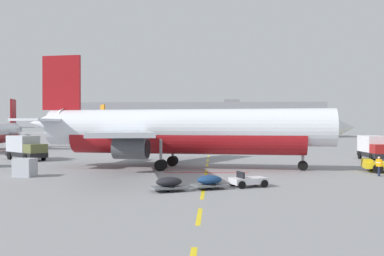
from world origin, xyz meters
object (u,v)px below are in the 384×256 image
ground_power_truck (374,147)px  baggage_train (210,182)px  ground_crew_worker (379,165)px  uld_cargo_container (25,168)px  airliner_far_center (115,131)px  catering_truck (25,147)px  airliner_foreground (180,131)px

ground_power_truck → baggage_train: 33.56m
baggage_train → ground_crew_worker: bearing=29.5°
baggage_train → ground_crew_worker: (14.92, 8.45, 0.47)m
uld_cargo_container → airliner_far_center: bearing=96.2°
catering_truck → uld_cargo_container: catering_truck is taller
airliner_foreground → ground_power_truck: bearing=25.7°
airliner_foreground → catering_truck: (-20.95, 9.81, -2.30)m
baggage_train → uld_cargo_container: (-16.30, 6.55, 0.28)m
ground_crew_worker → uld_cargo_container: 31.28m
catering_truck → ground_power_truck: (45.19, 1.85, 0.00)m
baggage_train → airliner_far_center: bearing=108.1°
airliner_far_center → uld_cargo_container: (7.12, -65.14, -2.41)m
catering_truck → ground_power_truck: same height
airliner_far_center → baggage_train: bearing=-71.9°
airliner_far_center → ground_crew_worker: size_ratio=15.40×
airliner_foreground → ground_crew_worker: 19.35m
airliner_foreground → ground_power_truck: 26.99m
airliner_far_center → ground_power_truck: airliner_far_center is taller
airliner_foreground → ground_crew_worker: bearing=-18.4°
airliner_foreground → airliner_far_center: (-20.20, 57.19, -0.74)m
airliner_foreground → catering_truck: bearing=154.9°
airliner_foreground → ground_crew_worker: airliner_foreground is taller
airliner_far_center → catering_truck: 47.42m
airliner_far_center → airliner_foreground: bearing=-70.5°
airliner_far_center → uld_cargo_container: airliner_far_center is taller
airliner_foreground → ground_power_truck: airliner_foreground is taller
catering_truck → baggage_train: catering_truck is taller
ground_crew_worker → baggage_train: bearing=-150.5°
ground_crew_worker → catering_truck: bearing=157.9°
airliner_far_center → uld_cargo_container: size_ratio=15.38×
uld_cargo_container → ground_power_truck: bearing=27.7°
airliner_far_center → catering_truck: airliner_far_center is taller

